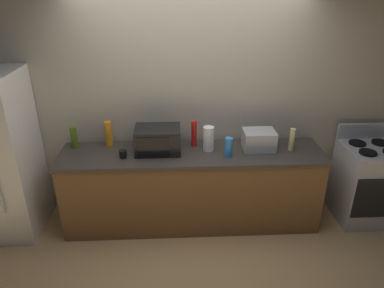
{
  "coord_description": "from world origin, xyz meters",
  "views": [
    {
      "loc": [
        -0.17,
        -3.04,
        2.61
      ],
      "look_at": [
        0.0,
        0.4,
        1.0
      ],
      "focal_mm": 33.56,
      "sensor_mm": 36.0,
      "label": 1
    }
  ],
  "objects_px": {
    "toaster_oven": "(259,140)",
    "paper_towel_roll": "(208,139)",
    "stove_range": "(366,183)",
    "bottle_vinegar": "(292,140)",
    "microwave": "(158,140)",
    "bottle_olive_oil": "(74,138)",
    "bottle_spray_cleaner": "(228,147)",
    "bottle_dish_soap": "(109,134)",
    "mug_black": "(123,154)",
    "bottle_hot_sauce": "(194,134)"
  },
  "relations": [
    {
      "from": "toaster_oven",
      "to": "mug_black",
      "type": "xyz_separation_m",
      "value": [
        -1.45,
        -0.15,
        -0.06
      ]
    },
    {
      "from": "paper_towel_roll",
      "to": "bottle_vinegar",
      "type": "distance_m",
      "value": 0.9
    },
    {
      "from": "microwave",
      "to": "bottle_dish_soap",
      "type": "xyz_separation_m",
      "value": [
        -0.55,
        0.18,
        0.01
      ]
    },
    {
      "from": "bottle_spray_cleaner",
      "to": "mug_black",
      "type": "relative_size",
      "value": 2.44
    },
    {
      "from": "bottle_spray_cleaner",
      "to": "bottle_hot_sauce",
      "type": "bearing_deg",
      "value": 141.31
    },
    {
      "from": "paper_towel_roll",
      "to": "toaster_oven",
      "type": "bearing_deg",
      "value": 1.04
    },
    {
      "from": "bottle_olive_oil",
      "to": "bottle_hot_sauce",
      "type": "distance_m",
      "value": 1.31
    },
    {
      "from": "stove_range",
      "to": "bottle_vinegar",
      "type": "xyz_separation_m",
      "value": [
        -0.93,
        0.01,
        0.56
      ]
    },
    {
      "from": "microwave",
      "to": "bottle_dish_soap",
      "type": "bearing_deg",
      "value": 161.96
    },
    {
      "from": "paper_towel_roll",
      "to": "bottle_vinegar",
      "type": "height_order",
      "value": "paper_towel_roll"
    },
    {
      "from": "toaster_oven",
      "to": "bottle_dish_soap",
      "type": "bearing_deg",
      "value": 174.21
    },
    {
      "from": "bottle_vinegar",
      "to": "mug_black",
      "type": "height_order",
      "value": "bottle_vinegar"
    },
    {
      "from": "stove_range",
      "to": "bottle_spray_cleaner",
      "type": "xyz_separation_m",
      "value": [
        -1.63,
        -0.11,
        0.54
      ]
    },
    {
      "from": "bottle_spray_cleaner",
      "to": "bottle_hot_sauce",
      "type": "xyz_separation_m",
      "value": [
        -0.34,
        0.28,
        0.04
      ]
    },
    {
      "from": "microwave",
      "to": "bottle_spray_cleaner",
      "type": "relative_size",
      "value": 2.29
    },
    {
      "from": "stove_range",
      "to": "mug_black",
      "type": "relative_size",
      "value": 12.57
    },
    {
      "from": "stove_range",
      "to": "bottle_spray_cleaner",
      "type": "bearing_deg",
      "value": -176.29
    },
    {
      "from": "bottle_vinegar",
      "to": "bottle_hot_sauce",
      "type": "bearing_deg",
      "value": 171.05
    },
    {
      "from": "bottle_spray_cleaner",
      "to": "mug_black",
      "type": "distance_m",
      "value": 1.1
    },
    {
      "from": "bottle_olive_oil",
      "to": "bottle_spray_cleaner",
      "type": "distance_m",
      "value": 1.68
    },
    {
      "from": "mug_black",
      "to": "bottle_olive_oil",
      "type": "bearing_deg",
      "value": 153.92
    },
    {
      "from": "bottle_hot_sauce",
      "to": "bottle_vinegar",
      "type": "bearing_deg",
      "value": -8.95
    },
    {
      "from": "bottle_dish_soap",
      "to": "mug_black",
      "type": "bearing_deg",
      "value": -58.87
    },
    {
      "from": "microwave",
      "to": "bottle_vinegar",
      "type": "height_order",
      "value": "microwave"
    },
    {
      "from": "toaster_oven",
      "to": "bottle_spray_cleaner",
      "type": "distance_m",
      "value": 0.39
    },
    {
      "from": "toaster_oven",
      "to": "paper_towel_roll",
      "type": "relative_size",
      "value": 1.26
    },
    {
      "from": "toaster_oven",
      "to": "mug_black",
      "type": "distance_m",
      "value": 1.46
    },
    {
      "from": "microwave",
      "to": "toaster_oven",
      "type": "bearing_deg",
      "value": 0.64
    },
    {
      "from": "microwave",
      "to": "bottle_spray_cleaner",
      "type": "bearing_deg",
      "value": -11.76
    },
    {
      "from": "stove_range",
      "to": "toaster_oven",
      "type": "height_order",
      "value": "toaster_oven"
    },
    {
      "from": "bottle_dish_soap",
      "to": "bottle_hot_sauce",
      "type": "height_order",
      "value": "bottle_hot_sauce"
    },
    {
      "from": "stove_range",
      "to": "paper_towel_roll",
      "type": "xyz_separation_m",
      "value": [
        -1.82,
        0.05,
        0.57
      ]
    },
    {
      "from": "stove_range",
      "to": "mug_black",
      "type": "height_order",
      "value": "stove_range"
    },
    {
      "from": "microwave",
      "to": "mug_black",
      "type": "height_order",
      "value": "microwave"
    },
    {
      "from": "stove_range",
      "to": "bottle_vinegar",
      "type": "height_order",
      "value": "bottle_vinegar"
    },
    {
      "from": "paper_towel_roll",
      "to": "bottle_spray_cleaner",
      "type": "bearing_deg",
      "value": -38.52
    },
    {
      "from": "bottle_dish_soap",
      "to": "bottle_olive_oil",
      "type": "relative_size",
      "value": 1.17
    },
    {
      "from": "stove_range",
      "to": "bottle_olive_oil",
      "type": "xyz_separation_m",
      "value": [
        -3.28,
        0.19,
        0.56
      ]
    },
    {
      "from": "paper_towel_roll",
      "to": "bottle_spray_cleaner",
      "type": "distance_m",
      "value": 0.25
    },
    {
      "from": "toaster_oven",
      "to": "bottle_vinegar",
      "type": "bearing_deg",
      "value": -8.99
    },
    {
      "from": "stove_range",
      "to": "microwave",
      "type": "height_order",
      "value": "microwave"
    },
    {
      "from": "microwave",
      "to": "bottle_hot_sauce",
      "type": "xyz_separation_m",
      "value": [
        0.39,
        0.12,
        0.01
      ]
    },
    {
      "from": "microwave",
      "to": "toaster_oven",
      "type": "distance_m",
      "value": 1.09
    },
    {
      "from": "paper_towel_roll",
      "to": "stove_range",
      "type": "bearing_deg",
      "value": -1.58
    },
    {
      "from": "microwave",
      "to": "toaster_oven",
      "type": "relative_size",
      "value": 1.41
    },
    {
      "from": "microwave",
      "to": "bottle_vinegar",
      "type": "xyz_separation_m",
      "value": [
        1.44,
        -0.04,
        -0.01
      ]
    },
    {
      "from": "toaster_oven",
      "to": "bottle_olive_oil",
      "type": "distance_m",
      "value": 2.01
    },
    {
      "from": "bottle_olive_oil",
      "to": "toaster_oven",
      "type": "bearing_deg",
      "value": -3.61
    },
    {
      "from": "bottle_vinegar",
      "to": "bottle_hot_sauce",
      "type": "relative_size",
      "value": 0.86
    },
    {
      "from": "toaster_oven",
      "to": "bottle_olive_oil",
      "type": "relative_size",
      "value": 1.41
    }
  ]
}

